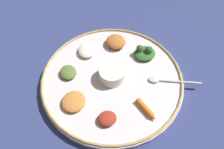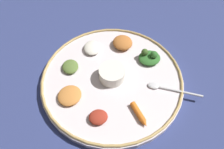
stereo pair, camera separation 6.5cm
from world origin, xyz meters
The scene contains 12 objects.
ground_plane centered at (0.00, 0.00, 0.00)m, with size 2.40×2.40×0.00m, color navy.
platter centered at (0.00, 0.00, 0.01)m, with size 0.44×0.44×0.02m, color silver.
platter_rim centered at (0.00, 0.00, 0.02)m, with size 0.44×0.44×0.01m, color tan.
center_bowl centered at (0.00, 0.00, 0.04)m, with size 0.08×0.08×0.04m.
spoon centered at (0.16, -0.03, 0.03)m, with size 0.16×0.04×0.01m.
greens_pile centered at (0.12, 0.08, 0.04)m, with size 0.09×0.08×0.04m.
carrot_near_spoon centered at (0.09, -0.12, 0.03)m, with size 0.05×0.07×0.02m.
mound_squash centered at (-0.12, -0.08, 0.03)m, with size 0.07×0.07×0.02m, color #C67A38.
mound_chickpea centered at (0.02, 0.14, 0.04)m, with size 0.07×0.07×0.03m, color #B2662D.
mound_beet centered at (-0.02, -0.14, 0.03)m, with size 0.05×0.05×0.02m, color maroon.
mound_collards centered at (-0.14, 0.02, 0.03)m, with size 0.06×0.05×0.02m, color #567033.
mound_rice_white centered at (-0.08, 0.11, 0.03)m, with size 0.07×0.06×0.02m, color silver.
Camera 2 is at (0.04, -0.38, 0.56)m, focal length 33.87 mm.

